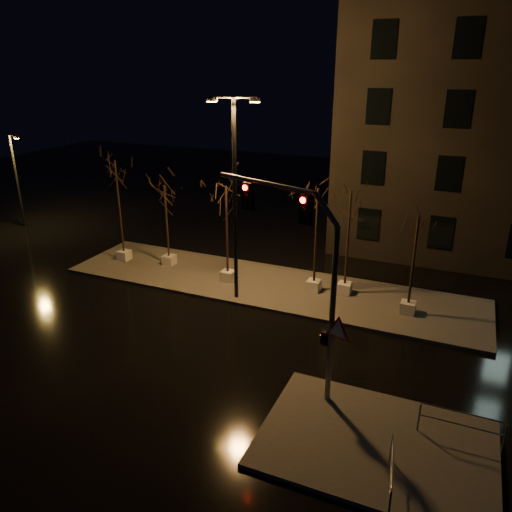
% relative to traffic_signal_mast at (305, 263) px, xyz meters
% --- Properties ---
extents(ground, '(90.00, 90.00, 0.00)m').
position_rel_traffic_signal_mast_xyz_m(ground, '(-4.45, 1.65, -4.86)').
color(ground, black).
rests_on(ground, ground).
extents(median, '(22.00, 5.00, 0.15)m').
position_rel_traffic_signal_mast_xyz_m(median, '(-4.45, 7.65, -4.79)').
color(median, '#4A4742').
rests_on(median, ground).
extents(sidewalk_corner, '(7.00, 5.00, 0.15)m').
position_rel_traffic_signal_mast_xyz_m(sidewalk_corner, '(3.05, -1.85, -4.79)').
color(sidewalk_corner, '#4A4742').
rests_on(sidewalk_corner, ground).
extents(tree_0, '(1.80, 1.80, 5.97)m').
position_rel_traffic_signal_mast_xyz_m(tree_0, '(-13.48, 7.61, -0.18)').
color(tree_0, silver).
rests_on(tree_0, median).
extents(tree_1, '(1.80, 1.80, 4.74)m').
position_rel_traffic_signal_mast_xyz_m(tree_1, '(-10.62, 8.01, -1.11)').
color(tree_1, silver).
rests_on(tree_1, median).
extents(tree_2, '(1.80, 1.80, 5.26)m').
position_rel_traffic_signal_mast_xyz_m(tree_2, '(-6.51, 7.28, -0.72)').
color(tree_2, silver).
rests_on(tree_2, median).
extents(tree_3, '(1.80, 1.80, 5.45)m').
position_rel_traffic_signal_mast_xyz_m(tree_3, '(-1.94, 7.89, -0.58)').
color(tree_3, silver).
rests_on(tree_3, median).
extents(tree_4, '(1.80, 1.80, 5.42)m').
position_rel_traffic_signal_mast_xyz_m(tree_4, '(-0.43, 8.20, -0.60)').
color(tree_4, silver).
rests_on(tree_4, median).
extents(tree_5, '(1.80, 1.80, 4.76)m').
position_rel_traffic_signal_mast_xyz_m(tree_5, '(2.79, 7.24, -1.10)').
color(tree_5, silver).
rests_on(tree_5, median).
extents(traffic_signal_mast, '(5.56, 2.08, 7.17)m').
position_rel_traffic_signal_mast_xyz_m(traffic_signal_mast, '(0.00, 0.00, 0.00)').
color(traffic_signal_mast, '#55585C').
rests_on(traffic_signal_mast, sidewalk_corner).
extents(streetlight_main, '(2.36, 0.84, 9.50)m').
position_rel_traffic_signal_mast_xyz_m(streetlight_main, '(-5.24, 5.67, 0.77)').
color(streetlight_main, black).
rests_on(streetlight_main, median).
extents(streetlight_far, '(1.26, 0.51, 6.51)m').
position_rel_traffic_signal_mast_xyz_m(streetlight_far, '(-24.36, 10.45, -1.28)').
color(streetlight_far, black).
rests_on(streetlight_far, ground).
extents(guard_rail_a, '(2.48, 0.06, 1.07)m').
position_rel_traffic_signal_mast_xyz_m(guard_rail_a, '(5.37, -0.82, -4.02)').
color(guard_rail_a, '#55585C').
rests_on(guard_rail_a, sidewalk_corner).
extents(guard_rail_b, '(0.34, 2.09, 1.00)m').
position_rel_traffic_signal_mast_xyz_m(guard_rail_b, '(3.72, -3.49, -4.07)').
color(guard_rail_b, '#55585C').
rests_on(guard_rail_b, sidewalk_corner).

